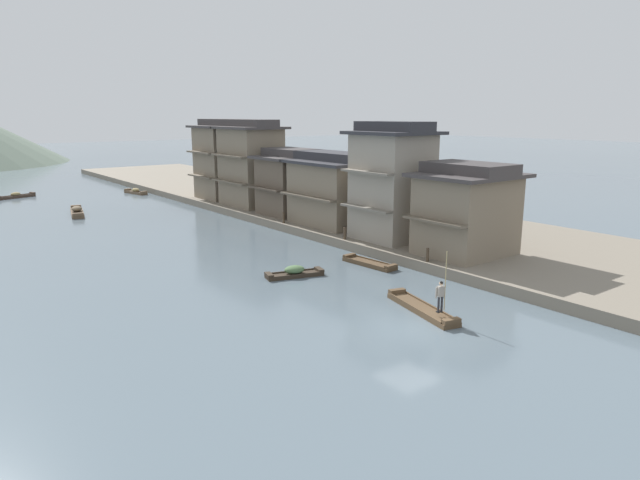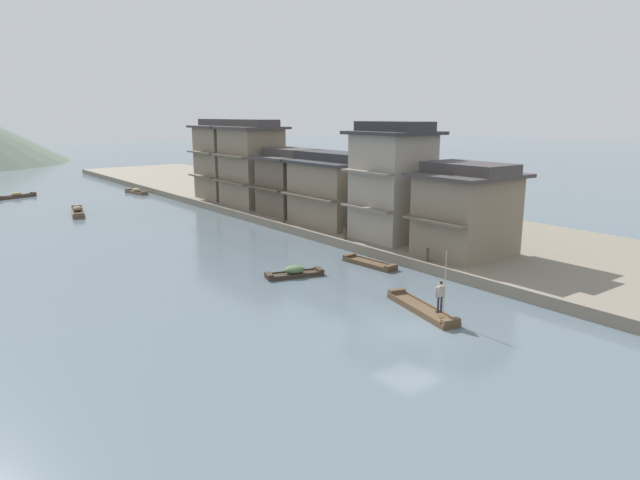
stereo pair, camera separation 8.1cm
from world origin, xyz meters
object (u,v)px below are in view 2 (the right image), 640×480
at_px(house_waterfront_narrow, 292,182).
at_px(mooring_post_dock_near, 427,255).
at_px(house_waterfront_second, 392,182).
at_px(house_waterfront_end, 224,159).
at_px(mooring_post_dock_mid, 345,233).
at_px(mooring_post_dock_far, 284,218).
at_px(boat_moored_second, 369,263).
at_px(boat_foreground_poled, 421,309).
at_px(boat_midriver_drifting, 294,273).
at_px(house_waterfront_tall, 335,189).
at_px(boatman_person, 441,293).
at_px(boat_moored_far, 78,212).
at_px(house_waterfront_nearest, 467,210).
at_px(house_waterfront_far, 251,164).
at_px(boat_moored_nearest, 17,196).
at_px(boat_moored_third, 136,192).

relative_size(house_waterfront_narrow, mooring_post_dock_near, 7.29).
relative_size(house_waterfront_second, mooring_post_dock_near, 9.99).
bearing_deg(house_waterfront_end, mooring_post_dock_mid, -97.31).
bearing_deg(mooring_post_dock_far, boat_moored_second, -98.03).
xyz_separation_m(boat_foreground_poled, boat_midriver_drifting, (-1.56, 9.25, 0.11)).
xyz_separation_m(boat_moored_second, boat_midriver_drifting, (-5.57, 0.82, 0.13)).
xyz_separation_m(house_waterfront_tall, house_waterfront_narrow, (0.04, 6.50, 0.02)).
xyz_separation_m(boat_foreground_poled, house_waterfront_end, (9.07, 38.28, 4.85)).
bearing_deg(house_waterfront_second, boatman_person, -125.52).
relative_size(house_waterfront_second, house_waterfront_end, 1.00).
relative_size(boat_moored_far, mooring_post_dock_far, 6.07).
bearing_deg(boat_foreground_poled, mooring_post_dock_mid, 66.13).
xyz_separation_m(house_waterfront_narrow, mooring_post_dock_mid, (-3.30, -11.82, -2.55)).
distance_m(house_waterfront_tall, mooring_post_dock_mid, 6.73).
height_order(boatman_person, mooring_post_dock_far, boatman_person).
bearing_deg(house_waterfront_narrow, house_waterfront_nearest, -89.26).
relative_size(boat_foreground_poled, boatman_person, 1.79).
relative_size(house_waterfront_narrow, house_waterfront_far, 0.73).
xyz_separation_m(house_waterfront_end, mooring_post_dock_near, (-3.21, -33.32, -3.87)).
height_order(boat_moored_nearest, boat_moored_far, boat_moored_far).
bearing_deg(boat_moored_second, mooring_post_dock_far, 81.97).
xyz_separation_m(boat_moored_nearest, house_waterfront_end, (18.08, -19.55, 4.76)).
height_order(house_waterfront_end, mooring_post_dock_mid, house_waterfront_end).
bearing_deg(house_waterfront_tall, house_waterfront_far, 91.64).
height_order(boat_moored_third, boat_moored_far, boat_moored_far).
height_order(boat_moored_second, mooring_post_dock_far, mooring_post_dock_far).
distance_m(boat_foreground_poled, house_waterfront_end, 39.64).
bearing_deg(mooring_post_dock_mid, boat_foreground_poled, -113.87).
bearing_deg(boat_moored_nearest, house_waterfront_nearest, -70.81).
distance_m(boat_foreground_poled, boatman_person, 2.04).
xyz_separation_m(boat_midriver_drifting, mooring_post_dock_far, (7.42, 12.29, 0.91)).
relative_size(boat_moored_nearest, house_waterfront_nearest, 0.66).
bearing_deg(boat_moored_far, mooring_post_dock_near, -71.50).
distance_m(house_waterfront_tall, house_waterfront_narrow, 6.50).
bearing_deg(boatman_person, mooring_post_dock_far, 74.87).
relative_size(boat_moored_second, mooring_post_dock_near, 4.88).
bearing_deg(boatman_person, house_waterfront_narrow, 70.28).
height_order(boat_foreground_poled, house_waterfront_nearest, house_waterfront_nearest).
height_order(boat_moored_second, house_waterfront_second, house_waterfront_second).
height_order(house_waterfront_tall, house_waterfront_end, house_waterfront_end).
bearing_deg(mooring_post_dock_far, boatman_person, -105.13).
xyz_separation_m(house_waterfront_far, mooring_post_dock_mid, (-2.88, -18.59, -3.84)).
bearing_deg(mooring_post_dock_near, house_waterfront_second, 65.25).
distance_m(house_waterfront_nearest, house_waterfront_tall, 13.71).
height_order(boat_moored_third, house_waterfront_end, house_waterfront_end).
bearing_deg(mooring_post_dock_near, boat_moored_far, 108.50).
bearing_deg(house_waterfront_tall, mooring_post_dock_near, -103.46).
height_order(house_waterfront_second, mooring_post_dock_near, house_waterfront_second).
bearing_deg(house_waterfront_narrow, house_waterfront_second, -91.51).
relative_size(boatman_person, mooring_post_dock_near, 3.48).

